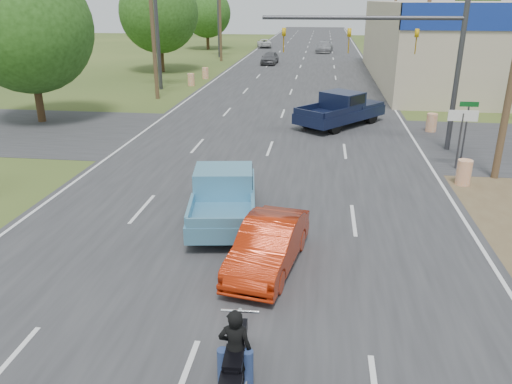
# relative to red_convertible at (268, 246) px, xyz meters

# --- Properties ---
(ground) EXTENTS (200.00, 200.00, 0.00)m
(ground) POSITION_rel_red_convertible_xyz_m (-1.14, -4.58, -0.66)
(ground) COLOR #31441B
(ground) RESTS_ON ground
(main_road) EXTENTS (15.00, 180.00, 0.02)m
(main_road) POSITION_rel_red_convertible_xyz_m (-1.14, 35.42, -0.65)
(main_road) COLOR #2D2D30
(main_road) RESTS_ON ground
(cross_road) EXTENTS (120.00, 10.00, 0.02)m
(cross_road) POSITION_rel_red_convertible_xyz_m (-1.14, 13.42, -0.65)
(cross_road) COLOR #2D2D30
(cross_road) RESTS_ON ground
(utility_pole_2) EXTENTS (2.00, 0.28, 10.00)m
(utility_pole_2) POSITION_rel_red_convertible_xyz_m (8.36, 26.42, 4.66)
(utility_pole_2) COLOR #4C3823
(utility_pole_2) RESTS_ON ground
(utility_pole_3) EXTENTS (2.00, 0.28, 10.00)m
(utility_pole_3) POSITION_rel_red_convertible_xyz_m (8.36, 44.42, 4.66)
(utility_pole_3) COLOR #4C3823
(utility_pole_3) RESTS_ON ground
(utility_pole_5) EXTENTS (2.00, 0.28, 10.00)m
(utility_pole_5) POSITION_rel_red_convertible_xyz_m (-10.64, 23.42, 4.66)
(utility_pole_5) COLOR #4C3823
(utility_pole_5) RESTS_ON ground
(utility_pole_6) EXTENTS (2.00, 0.28, 10.00)m
(utility_pole_6) POSITION_rel_red_convertible_xyz_m (-10.64, 47.42, 4.66)
(utility_pole_6) COLOR #4C3823
(utility_pole_6) RESTS_ON ground
(tree_0) EXTENTS (7.14, 7.14, 8.84)m
(tree_0) POSITION_rel_red_convertible_xyz_m (-15.14, 15.42, 4.60)
(tree_0) COLOR #422D19
(tree_0) RESTS_ON ground
(tree_1) EXTENTS (7.56, 7.56, 9.36)m
(tree_1) POSITION_rel_red_convertible_xyz_m (-14.64, 37.42, 4.91)
(tree_1) COLOR #422D19
(tree_1) RESTS_ON ground
(tree_2) EXTENTS (6.72, 6.72, 8.32)m
(tree_2) POSITION_rel_red_convertible_xyz_m (-15.34, 61.42, 4.29)
(tree_2) COLOR #422D19
(tree_2) RESTS_ON ground
(tree_5) EXTENTS (7.98, 7.98, 9.88)m
(tree_5) POSITION_rel_red_convertible_xyz_m (28.86, 90.42, 5.22)
(tree_5) COLOR #422D19
(tree_5) RESTS_ON ground
(tree_6) EXTENTS (8.82, 8.82, 10.92)m
(tree_6) POSITION_rel_red_convertible_xyz_m (-31.14, 90.42, 5.84)
(tree_6) COLOR #422D19
(tree_6) RESTS_ON ground
(barrel_0) EXTENTS (0.56, 0.56, 1.00)m
(barrel_0) POSITION_rel_red_convertible_xyz_m (6.86, 7.42, -0.16)
(barrel_0) COLOR orange
(barrel_0) RESTS_ON ground
(barrel_1) EXTENTS (0.56, 0.56, 1.00)m
(barrel_1) POSITION_rel_red_convertible_xyz_m (7.26, 15.92, -0.16)
(barrel_1) COLOR orange
(barrel_1) RESTS_ON ground
(barrel_2) EXTENTS (0.56, 0.56, 1.00)m
(barrel_2) POSITION_rel_red_convertible_xyz_m (-9.64, 29.42, -0.16)
(barrel_2) COLOR orange
(barrel_2) RESTS_ON ground
(barrel_3) EXTENTS (0.56, 0.56, 1.00)m
(barrel_3) POSITION_rel_red_convertible_xyz_m (-9.34, 33.42, -0.16)
(barrel_3) COLOR orange
(barrel_3) RESTS_ON ground
(lane_sign) EXTENTS (1.20, 0.08, 2.52)m
(lane_sign) POSITION_rel_red_convertible_xyz_m (7.06, 9.42, 1.24)
(lane_sign) COLOR #3F3F44
(lane_sign) RESTS_ON ground
(street_name_sign) EXTENTS (0.80, 0.08, 2.61)m
(street_name_sign) POSITION_rel_red_convertible_xyz_m (7.66, 10.92, 0.95)
(street_name_sign) COLOR #3F3F44
(street_name_sign) RESTS_ON ground
(signal_mast) EXTENTS (9.12, 0.40, 7.00)m
(signal_mast) POSITION_rel_red_convertible_xyz_m (4.68, 12.42, 4.14)
(signal_mast) COLOR #3F3F44
(signal_mast) RESTS_ON ground
(red_convertible) EXTENTS (2.07, 4.20, 1.32)m
(red_convertible) POSITION_rel_red_convertible_xyz_m (0.00, 0.00, 0.00)
(red_convertible) COLOR #9E1F07
(red_convertible) RESTS_ON ground
(motorcycle) EXTENTS (0.74, 2.42, 1.23)m
(motorcycle) POSITION_rel_red_convertible_xyz_m (-0.11, -4.67, -0.12)
(motorcycle) COLOR black
(motorcycle) RESTS_ON ground
(rider) EXTENTS (0.62, 0.42, 1.65)m
(rider) POSITION_rel_red_convertible_xyz_m (-0.11, -4.60, 0.16)
(rider) COLOR black
(rider) RESTS_ON ground
(blue_pickup) EXTENTS (2.72, 5.43, 1.73)m
(blue_pickup) POSITION_rel_red_convertible_xyz_m (-1.79, 3.12, 0.21)
(blue_pickup) COLOR black
(blue_pickup) RESTS_ON ground
(navy_pickup) EXTENTS (5.33, 5.90, 1.92)m
(navy_pickup) POSITION_rel_red_convertible_xyz_m (2.43, 16.76, 0.31)
(navy_pickup) COLOR black
(navy_pickup) RESTS_ON ground
(distant_car_grey) EXTENTS (1.86, 4.15, 1.38)m
(distant_car_grey) POSITION_rel_red_convertible_xyz_m (-4.65, 44.96, 0.03)
(distant_car_grey) COLOR #57575C
(distant_car_grey) RESTS_ON ground
(distant_car_silver) EXTENTS (2.58, 5.21, 1.46)m
(distant_car_silver) POSITION_rel_red_convertible_xyz_m (1.36, 59.25, 0.07)
(distant_car_silver) COLOR #98989C
(distant_car_silver) RESTS_ON ground
(distant_car_white) EXTENTS (2.70, 4.67, 1.22)m
(distant_car_white) POSITION_rel_red_convertible_xyz_m (-7.64, 65.51, -0.05)
(distant_car_white) COLOR silver
(distant_car_white) RESTS_ON ground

